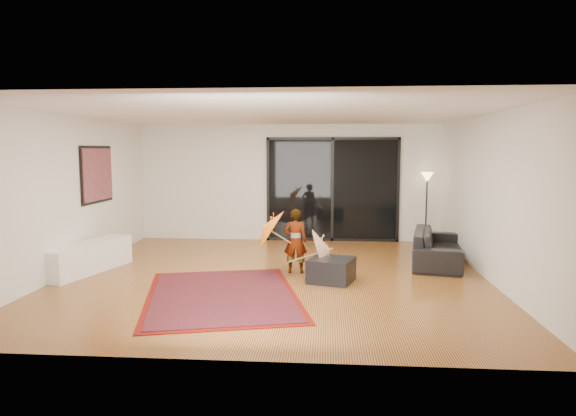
# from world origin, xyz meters

# --- Properties ---
(floor) EXTENTS (7.00, 7.00, 0.00)m
(floor) POSITION_xyz_m (0.00, 0.00, 0.00)
(floor) COLOR #AB732E
(floor) RESTS_ON ground
(ceiling) EXTENTS (7.00, 7.00, 0.00)m
(ceiling) POSITION_xyz_m (0.00, 0.00, 2.70)
(ceiling) COLOR white
(ceiling) RESTS_ON wall_back
(wall_back) EXTENTS (7.00, 0.00, 7.00)m
(wall_back) POSITION_xyz_m (0.00, 3.50, 1.35)
(wall_back) COLOR silver
(wall_back) RESTS_ON floor
(wall_front) EXTENTS (7.00, 0.00, 7.00)m
(wall_front) POSITION_xyz_m (0.00, -3.50, 1.35)
(wall_front) COLOR silver
(wall_front) RESTS_ON floor
(wall_left) EXTENTS (0.00, 7.00, 7.00)m
(wall_left) POSITION_xyz_m (-3.50, 0.00, 1.35)
(wall_left) COLOR silver
(wall_left) RESTS_ON floor
(wall_right) EXTENTS (0.00, 7.00, 7.00)m
(wall_right) POSITION_xyz_m (3.50, 0.00, 1.35)
(wall_right) COLOR silver
(wall_right) RESTS_ON floor
(sliding_door) EXTENTS (3.06, 0.07, 2.40)m
(sliding_door) POSITION_xyz_m (1.00, 3.47, 1.20)
(sliding_door) COLOR black
(sliding_door) RESTS_ON wall_back
(painting) EXTENTS (0.04, 1.28, 1.08)m
(painting) POSITION_xyz_m (-3.46, 1.00, 1.65)
(painting) COLOR black
(painting) RESTS_ON wall_left
(media_console) EXTENTS (0.91, 1.91, 0.52)m
(media_console) POSITION_xyz_m (-3.25, 0.04, 0.26)
(media_console) COLOR white
(media_console) RESTS_ON floor
(speaker) EXTENTS (0.30, 0.30, 0.30)m
(speaker) POSITION_xyz_m (-3.25, 0.24, 0.15)
(speaker) COLOR #424244
(speaker) RESTS_ON floor
(persian_rug) EXTENTS (2.79, 3.41, 0.02)m
(persian_rug) POSITION_xyz_m (-0.63, -1.22, 0.01)
(persian_rug) COLOR #600D08
(persian_rug) RESTS_ON floor
(sofa) EXTENTS (1.25, 2.26, 0.62)m
(sofa) POSITION_xyz_m (2.95, 1.22, 0.31)
(sofa) COLOR black
(sofa) RESTS_ON floor
(ottoman) EXTENTS (0.83, 0.83, 0.38)m
(ottoman) POSITION_xyz_m (0.96, -0.28, 0.19)
(ottoman) COLOR black
(ottoman) RESTS_ON floor
(floor_lamp) EXTENTS (0.28, 0.28, 1.62)m
(floor_lamp) POSITION_xyz_m (3.10, 3.22, 1.28)
(floor_lamp) COLOR black
(floor_lamp) RESTS_ON floor
(child) EXTENTS (0.41, 0.27, 1.11)m
(child) POSITION_xyz_m (0.34, 0.27, 0.56)
(child) COLOR #999999
(child) RESTS_ON floor
(parasol_orange) EXTENTS (0.57, 0.81, 0.87)m
(parasol_orange) POSITION_xyz_m (-0.21, 0.22, 0.73)
(parasol_orange) COLOR orange
(parasol_orange) RESTS_ON child
(parasol_white) EXTENTS (0.53, 0.82, 0.88)m
(parasol_white) POSITION_xyz_m (0.94, 0.12, 0.50)
(parasol_white) COLOR silver
(parasol_white) RESTS_ON floor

